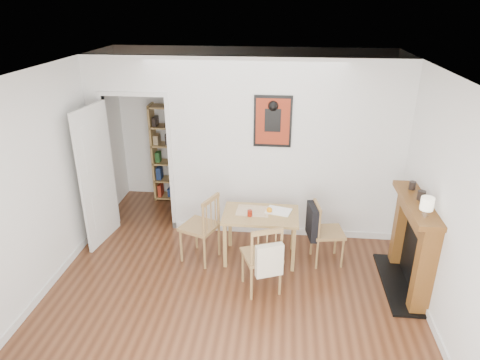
# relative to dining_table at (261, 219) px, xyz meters

# --- Properties ---
(ground) EXTENTS (5.20, 5.20, 0.00)m
(ground) POSITION_rel_dining_table_xyz_m (-0.30, -0.66, -0.60)
(ground) COLOR brown
(ground) RESTS_ON ground
(room_shell) EXTENTS (5.20, 5.20, 5.20)m
(room_shell) POSITION_rel_dining_table_xyz_m (-0.20, 0.68, 0.70)
(room_shell) COLOR silver
(room_shell) RESTS_ON ground
(dining_table) EXTENTS (1.00, 0.63, 0.68)m
(dining_table) POSITION_rel_dining_table_xyz_m (0.00, 0.00, 0.00)
(dining_table) COLOR #A9844F
(dining_table) RESTS_ON ground
(chair_left) EXTENTS (0.63, 0.63, 0.96)m
(chair_left) POSITION_rel_dining_table_xyz_m (-0.81, -0.09, -0.12)
(chair_left) COLOR olive
(chair_left) RESTS_ON ground
(chair_right) EXTENTS (0.55, 0.50, 0.87)m
(chair_right) POSITION_rel_dining_table_xyz_m (0.88, 0.01, -0.15)
(chair_right) COLOR olive
(chair_right) RESTS_ON ground
(chair_front) EXTENTS (0.60, 0.63, 0.92)m
(chair_front) POSITION_rel_dining_table_xyz_m (0.06, -0.68, -0.13)
(chair_front) COLOR olive
(chair_front) RESTS_ON ground
(bookshelf) EXTENTS (0.71, 0.29, 1.69)m
(bookshelf) POSITION_rel_dining_table_xyz_m (-1.61, 1.74, 0.24)
(bookshelf) COLOR #A9844F
(bookshelf) RESTS_ON ground
(fireplace) EXTENTS (0.45, 1.25, 1.16)m
(fireplace) POSITION_rel_dining_table_xyz_m (1.86, -0.41, 0.02)
(fireplace) COLOR brown
(fireplace) RESTS_ON ground
(red_glass) EXTENTS (0.06, 0.06, 0.08)m
(red_glass) POSITION_rel_dining_table_xyz_m (-0.14, -0.08, 0.12)
(red_glass) COLOR maroon
(red_glass) RESTS_ON dining_table
(orange_fruit) EXTENTS (0.08, 0.08, 0.08)m
(orange_fruit) POSITION_rel_dining_table_xyz_m (0.11, 0.04, 0.12)
(orange_fruit) COLOR orange
(orange_fruit) RESTS_ON dining_table
(placemat) EXTENTS (0.44, 0.34, 0.00)m
(placemat) POSITION_rel_dining_table_xyz_m (-0.11, 0.07, 0.08)
(placemat) COLOR beige
(placemat) RESTS_ON dining_table
(notebook) EXTENTS (0.37, 0.31, 0.02)m
(notebook) POSITION_rel_dining_table_xyz_m (0.23, 0.09, 0.09)
(notebook) COLOR white
(notebook) RESTS_ON dining_table
(mantel_lamp) EXTENTS (0.14, 0.14, 0.22)m
(mantel_lamp) POSITION_rel_dining_table_xyz_m (1.80, -0.78, 0.70)
(mantel_lamp) COLOR silver
(mantel_lamp) RESTS_ON fireplace
(ceramic_jar_a) EXTENTS (0.09, 0.09, 0.11)m
(ceramic_jar_a) POSITION_rel_dining_table_xyz_m (1.86, -0.37, 0.62)
(ceramic_jar_a) COLOR black
(ceramic_jar_a) RESTS_ON fireplace
(ceramic_jar_b) EXTENTS (0.08, 0.08, 0.10)m
(ceramic_jar_b) POSITION_rel_dining_table_xyz_m (1.84, -0.08, 0.61)
(ceramic_jar_b) COLOR black
(ceramic_jar_b) RESTS_ON fireplace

